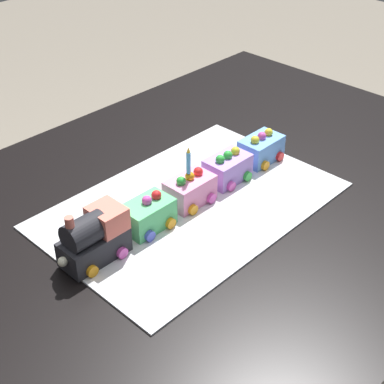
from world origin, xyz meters
TOP-DOWN VIEW (x-y plane):
  - dining_table at (0.00, 0.00)m, footprint 1.40×1.00m
  - cake_board at (-0.06, 0.01)m, footprint 0.60×0.40m
  - cake_locomotive at (-0.31, 0.01)m, footprint 0.14×0.08m
  - cake_car_caboose_mint_green at (-0.18, 0.01)m, footprint 0.10×0.08m
  - cake_car_hopper_bubblegum at (-0.06, 0.01)m, footprint 0.10×0.08m
  - cake_car_gondola_lavender at (0.06, 0.01)m, footprint 0.10×0.08m
  - cake_car_tanker_sky_blue at (0.17, 0.01)m, footprint 0.10×0.08m
  - birthday_candle at (-0.06, 0.01)m, footprint 0.01×0.01m

SIDE VIEW (x-z plane):
  - dining_table at x=0.00m, z-range 0.26..1.00m
  - cake_board at x=-0.06m, z-range 0.74..0.74m
  - cake_car_caboose_mint_green at x=-0.18m, z-range 0.74..0.81m
  - cake_car_hopper_bubblegum at x=-0.06m, z-range 0.74..0.81m
  - cake_car_gondola_lavender at x=0.06m, z-range 0.74..0.81m
  - cake_car_tanker_sky_blue at x=0.17m, z-range 0.74..0.81m
  - cake_locomotive at x=-0.31m, z-range 0.73..0.85m
  - birthday_candle at x=-0.06m, z-range 0.81..0.88m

